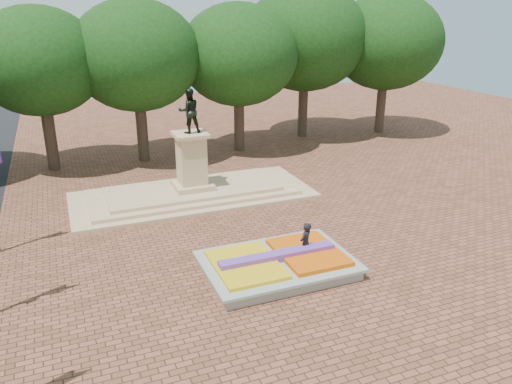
% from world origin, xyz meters
% --- Properties ---
extents(ground, '(90.00, 90.00, 0.00)m').
position_xyz_m(ground, '(0.00, 0.00, 0.00)').
color(ground, brown).
rests_on(ground, ground).
extents(flower_bed, '(6.30, 4.30, 0.91)m').
position_xyz_m(flower_bed, '(1.03, -2.00, 0.38)').
color(flower_bed, gray).
rests_on(flower_bed, ground).
extents(monument, '(14.00, 6.00, 6.40)m').
position_xyz_m(monument, '(0.00, 8.00, 0.88)').
color(monument, tan).
rests_on(monument, ground).
extents(tree_row_back, '(44.80, 8.80, 10.43)m').
position_xyz_m(tree_row_back, '(2.33, 18.00, 6.67)').
color(tree_row_back, '#32221B').
rests_on(tree_row_back, ground).
extents(pedestrian, '(0.83, 0.77, 1.90)m').
position_xyz_m(pedestrian, '(2.45, -1.71, 0.95)').
color(pedestrian, black).
rests_on(pedestrian, ground).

